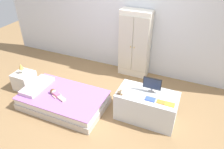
# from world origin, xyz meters

# --- Properties ---
(ground_plane) EXTENTS (10.00, 10.00, 0.02)m
(ground_plane) POSITION_xyz_m (0.00, 0.00, -0.01)
(ground_plane) COLOR #99754C
(back_wall) EXTENTS (6.40, 0.05, 2.70)m
(back_wall) POSITION_xyz_m (0.00, 1.57, 1.35)
(back_wall) COLOR silver
(back_wall) RESTS_ON ground_plane
(bed) EXTENTS (1.54, 0.92, 0.26)m
(bed) POSITION_xyz_m (-0.64, -0.20, 0.13)
(bed) COLOR beige
(bed) RESTS_ON ground_plane
(pillow) EXTENTS (0.32, 0.66, 0.07)m
(pillow) POSITION_xyz_m (-1.21, -0.20, 0.30)
(pillow) COLOR silver
(pillow) RESTS_ON bed
(doll) EXTENTS (0.38, 0.20, 0.10)m
(doll) POSITION_xyz_m (-0.76, -0.26, 0.30)
(doll) COLOR #D6668E
(doll) RESTS_ON bed
(nightstand) EXTENTS (0.37, 0.37, 0.36)m
(nightstand) POSITION_xyz_m (-1.70, -0.04, 0.18)
(nightstand) COLOR silver
(nightstand) RESTS_ON ground_plane
(table_lamp) EXTENTS (0.10, 0.10, 0.21)m
(table_lamp) POSITION_xyz_m (-1.70, -0.04, 0.51)
(table_lamp) COLOR #B7B2AD
(table_lamp) RESTS_ON nightstand
(wardrobe) EXTENTS (0.65, 0.31, 1.47)m
(wardrobe) POSITION_xyz_m (0.18, 1.39, 0.74)
(wardrobe) COLOR white
(wardrobe) RESTS_ON ground_plane
(tv_stand) EXTENTS (1.00, 0.54, 0.51)m
(tv_stand) POSITION_xyz_m (0.84, 0.10, 0.26)
(tv_stand) COLOR silver
(tv_stand) RESTS_ON ground_plane
(tv_monitor) EXTENTS (0.30, 0.10, 0.26)m
(tv_monitor) POSITION_xyz_m (0.88, 0.20, 0.66)
(tv_monitor) COLOR #99999E
(tv_monitor) RESTS_ON tv_stand
(rocking_horse_toy) EXTENTS (0.10, 0.04, 0.12)m
(rocking_horse_toy) POSITION_xyz_m (0.43, -0.09, 0.57)
(rocking_horse_toy) COLOR #8E6642
(rocking_horse_toy) RESTS_ON tv_stand
(book_blue) EXTENTS (0.16, 0.10, 0.02)m
(book_blue) POSITION_xyz_m (0.92, -0.02, 0.52)
(book_blue) COLOR blue
(book_blue) RESTS_ON tv_stand
(book_orange) EXTENTS (0.13, 0.09, 0.01)m
(book_orange) POSITION_xyz_m (1.09, -0.02, 0.52)
(book_orange) COLOR orange
(book_orange) RESTS_ON tv_stand
(book_yellow) EXTENTS (0.15, 0.10, 0.01)m
(book_yellow) POSITION_xyz_m (1.23, -0.02, 0.52)
(book_yellow) COLOR gold
(book_yellow) RESTS_ON tv_stand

